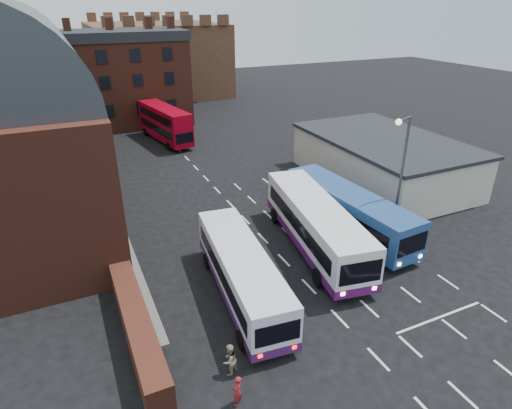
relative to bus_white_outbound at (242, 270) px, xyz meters
name	(u,v)px	position (x,y,z in m)	size (l,w,h in m)	color
ground	(331,310)	(4.01, -3.26, -1.78)	(180.00, 180.00, 0.00)	black
railway_station	(6,119)	(-11.49, 17.74, 5.85)	(12.00, 28.00, 16.00)	#602B1E
forecourt_wall	(138,328)	(-6.19, -1.26, -0.88)	(1.20, 10.00, 1.80)	#602B1E
cream_building	(383,159)	(19.01, 10.74, 0.37)	(10.40, 16.40, 4.25)	beige
brick_terrace	(101,85)	(-1.99, 42.74, 3.72)	(22.00, 10.00, 11.00)	brown
castle_keep	(156,59)	(10.01, 62.74, 4.22)	(22.00, 22.00, 12.00)	brown
bus_white_outbound	(242,270)	(0.00, 0.00, 0.00)	(3.69, 11.28, 3.02)	white
bus_white_inbound	(316,223)	(6.62, 2.75, 0.25)	(4.89, 12.91, 3.44)	white
bus_blue	(348,209)	(10.01, 3.75, 0.15)	(3.74, 12.16, 3.27)	#244B89
bus_red_double	(165,123)	(3.56, 31.82, 0.46)	(4.12, 10.82, 4.23)	#990216
street_lamp	(400,168)	(12.32, 1.61, 3.66)	(1.74, 0.84, 9.03)	#4A4B4F
pedestrian_red	(237,391)	(-3.10, -6.73, -1.02)	(0.56, 0.37, 1.53)	maroon
pedestrian_beige	(230,360)	(-2.77, -5.02, -0.97)	(0.79, 0.61, 1.62)	tan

